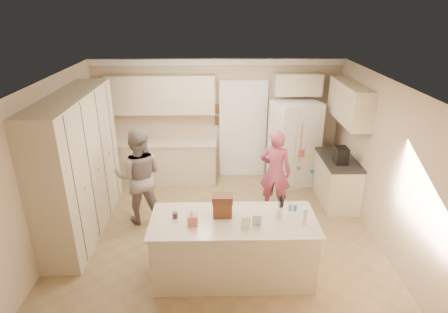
{
  "coord_description": "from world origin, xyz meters",
  "views": [
    {
      "loc": [
        -0.02,
        -5.47,
        3.69
      ],
      "look_at": [
        0.1,
        0.35,
        1.25
      ],
      "focal_mm": 30.0,
      "sensor_mm": 36.0,
      "label": 1
    }
  ],
  "objects_px": {
    "tissue_box": "(193,219)",
    "teen_girl": "(275,172)",
    "dollhouse_body": "(222,209)",
    "island_base": "(233,249)",
    "teen_boy": "(139,176)",
    "coffee_maker": "(341,155)",
    "utensil_crock": "(281,212)",
    "refrigerator": "(294,144)"
  },
  "relations": [
    {
      "from": "utensil_crock",
      "to": "teen_girl",
      "type": "relative_size",
      "value": 0.09
    },
    {
      "from": "refrigerator",
      "to": "coffee_maker",
      "type": "height_order",
      "value": "refrigerator"
    },
    {
      "from": "utensil_crock",
      "to": "teen_girl",
      "type": "xyz_separation_m",
      "value": [
        0.19,
        1.75,
        -0.21
      ]
    },
    {
      "from": "coffee_maker",
      "to": "utensil_crock",
      "type": "relative_size",
      "value": 2.0
    },
    {
      "from": "tissue_box",
      "to": "teen_girl",
      "type": "bearing_deg",
      "value": 53.79
    },
    {
      "from": "utensil_crock",
      "to": "dollhouse_body",
      "type": "bearing_deg",
      "value": 176.42
    },
    {
      "from": "dollhouse_body",
      "to": "refrigerator",
      "type": "bearing_deg",
      "value": 61.37
    },
    {
      "from": "utensil_crock",
      "to": "teen_girl",
      "type": "bearing_deg",
      "value": 83.68
    },
    {
      "from": "tissue_box",
      "to": "dollhouse_body",
      "type": "relative_size",
      "value": 0.54
    },
    {
      "from": "refrigerator",
      "to": "dollhouse_body",
      "type": "bearing_deg",
      "value": -135.61
    },
    {
      "from": "island_base",
      "to": "teen_girl",
      "type": "xyz_separation_m",
      "value": [
        0.84,
        1.8,
        0.35
      ]
    },
    {
      "from": "coffee_maker",
      "to": "island_base",
      "type": "xyz_separation_m",
      "value": [
        -2.05,
        -1.9,
        -0.63
      ]
    },
    {
      "from": "dollhouse_body",
      "to": "teen_girl",
      "type": "relative_size",
      "value": 0.16
    },
    {
      "from": "island_base",
      "to": "utensil_crock",
      "type": "height_order",
      "value": "utensil_crock"
    },
    {
      "from": "teen_boy",
      "to": "utensil_crock",
      "type": "bearing_deg",
      "value": 144.07
    },
    {
      "from": "tissue_box",
      "to": "teen_boy",
      "type": "distance_m",
      "value": 1.9
    },
    {
      "from": "teen_boy",
      "to": "dollhouse_body",
      "type": "bearing_deg",
      "value": 132.61
    },
    {
      "from": "refrigerator",
      "to": "teen_boy",
      "type": "bearing_deg",
      "value": -171.05
    },
    {
      "from": "utensil_crock",
      "to": "dollhouse_body",
      "type": "xyz_separation_m",
      "value": [
        -0.8,
        0.05,
        0.04
      ]
    },
    {
      "from": "teen_boy",
      "to": "tissue_box",
      "type": "bearing_deg",
      "value": 119.73
    },
    {
      "from": "teen_girl",
      "to": "utensil_crock",
      "type": "bearing_deg",
      "value": 102.08
    },
    {
      "from": "coffee_maker",
      "to": "tissue_box",
      "type": "distance_m",
      "value": 3.28
    },
    {
      "from": "refrigerator",
      "to": "dollhouse_body",
      "type": "distance_m",
      "value": 3.25
    },
    {
      "from": "coffee_maker",
      "to": "utensil_crock",
      "type": "height_order",
      "value": "coffee_maker"
    },
    {
      "from": "refrigerator",
      "to": "utensil_crock",
      "type": "xyz_separation_m",
      "value": [
        -0.75,
        -2.9,
        0.1
      ]
    },
    {
      "from": "coffee_maker",
      "to": "tissue_box",
      "type": "height_order",
      "value": "coffee_maker"
    },
    {
      "from": "island_base",
      "to": "teen_boy",
      "type": "xyz_separation_m",
      "value": [
        -1.57,
        1.5,
        0.43
      ]
    },
    {
      "from": "tissue_box",
      "to": "dollhouse_body",
      "type": "distance_m",
      "value": 0.45
    },
    {
      "from": "refrigerator",
      "to": "tissue_box",
      "type": "bearing_deg",
      "value": -139.65
    },
    {
      "from": "island_base",
      "to": "teen_boy",
      "type": "height_order",
      "value": "teen_boy"
    },
    {
      "from": "dollhouse_body",
      "to": "coffee_maker",
      "type": "bearing_deg",
      "value": 39.29
    },
    {
      "from": "tissue_box",
      "to": "coffee_maker",
      "type": "bearing_deg",
      "value": 37.57
    },
    {
      "from": "utensil_crock",
      "to": "coffee_maker",
      "type": "bearing_deg",
      "value": 52.88
    },
    {
      "from": "island_base",
      "to": "utensil_crock",
      "type": "xyz_separation_m",
      "value": [
        0.65,
        0.05,
        0.56
      ]
    },
    {
      "from": "refrigerator",
      "to": "teen_boy",
      "type": "relative_size",
      "value": 1.04
    },
    {
      "from": "island_base",
      "to": "tissue_box",
      "type": "bearing_deg",
      "value": -169.7
    },
    {
      "from": "coffee_maker",
      "to": "teen_boy",
      "type": "xyz_separation_m",
      "value": [
        -3.62,
        -0.4,
        -0.2
      ]
    },
    {
      "from": "refrigerator",
      "to": "island_base",
      "type": "height_order",
      "value": "refrigerator"
    },
    {
      "from": "coffee_maker",
      "to": "dollhouse_body",
      "type": "height_order",
      "value": "coffee_maker"
    },
    {
      "from": "coffee_maker",
      "to": "teen_boy",
      "type": "height_order",
      "value": "teen_boy"
    },
    {
      "from": "tissue_box",
      "to": "dollhouse_body",
      "type": "height_order",
      "value": "dollhouse_body"
    },
    {
      "from": "tissue_box",
      "to": "teen_boy",
      "type": "height_order",
      "value": "teen_boy"
    }
  ]
}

